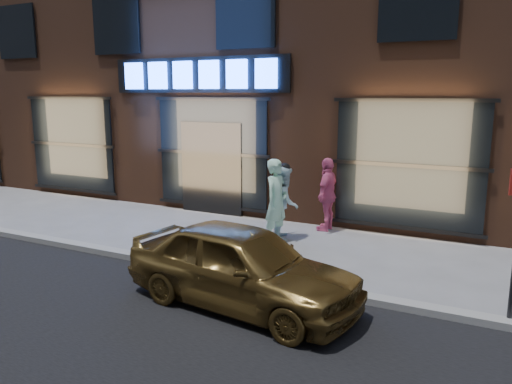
% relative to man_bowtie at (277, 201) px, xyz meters
% --- Properties ---
extents(ground, '(90.00, 90.00, 0.00)m').
position_rel_man_bowtie_xyz_m(ground, '(-2.62, -2.27, -0.90)').
color(ground, slate).
rests_on(ground, ground).
extents(curb, '(60.00, 0.25, 0.12)m').
position_rel_man_bowtie_xyz_m(curb, '(-2.62, -2.27, -0.84)').
color(curb, gray).
rests_on(curb, ground).
extents(storefront_building, '(30.20, 8.28, 10.30)m').
position_rel_man_bowtie_xyz_m(storefront_building, '(-2.62, 5.72, 4.25)').
color(storefront_building, '#54301E').
rests_on(storefront_building, ground).
extents(man_bowtie, '(0.54, 0.72, 1.79)m').
position_rel_man_bowtie_xyz_m(man_bowtie, '(0.00, 0.00, 0.00)').
color(man_bowtie, '#C2FFD3').
rests_on(man_bowtie, ground).
extents(man_cap, '(0.83, 0.94, 1.60)m').
position_rel_man_bowtie_xyz_m(man_cap, '(0.03, 0.37, -0.10)').
color(man_cap, white).
rests_on(man_cap, ground).
extents(passerby, '(0.45, 1.01, 1.70)m').
position_rel_man_bowtie_xyz_m(passerby, '(0.66, 1.40, -0.05)').
color(passerby, '#D95988').
rests_on(passerby, ground).
extents(gold_sedan, '(3.86, 1.98, 1.26)m').
position_rel_man_bowtie_xyz_m(gold_sedan, '(0.88, -3.21, -0.27)').
color(gold_sedan, brown).
rests_on(gold_sedan, ground).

